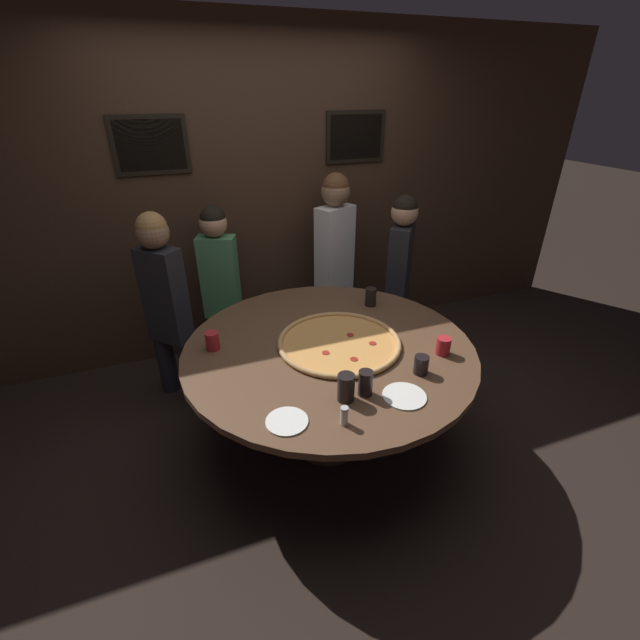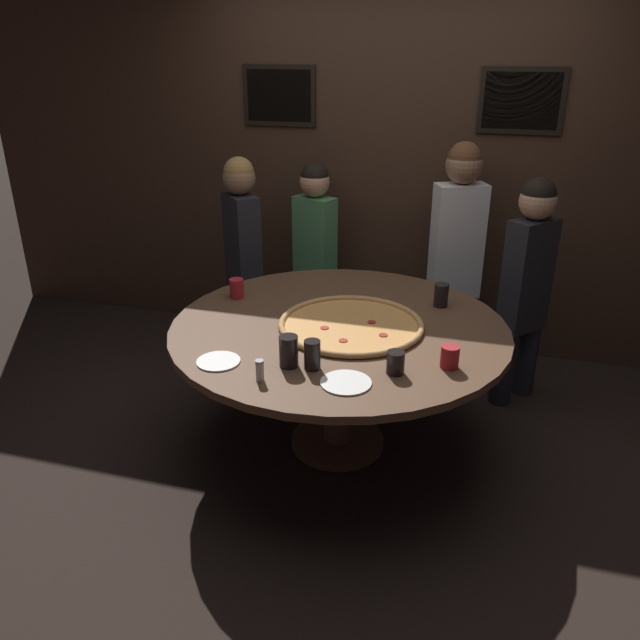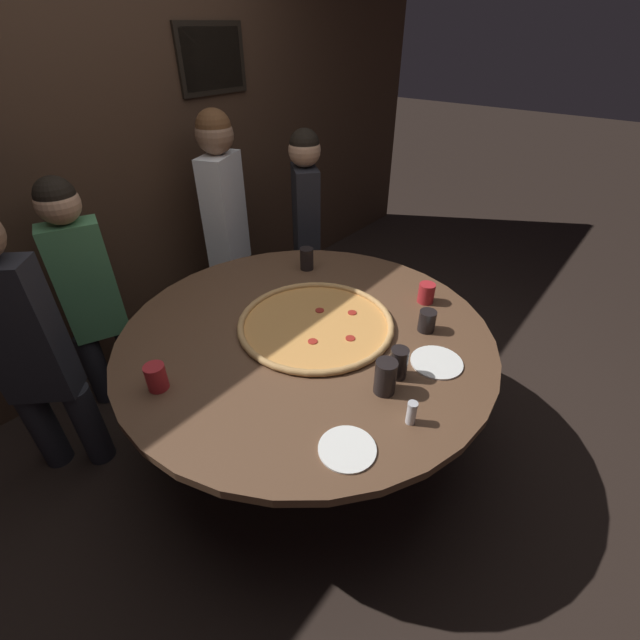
# 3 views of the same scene
# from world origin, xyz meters

# --- Properties ---
(ground_plane) EXTENTS (24.00, 24.00, 0.00)m
(ground_plane) POSITION_xyz_m (0.00, 0.00, 0.00)
(ground_plane) COLOR black
(back_wall) EXTENTS (6.40, 0.08, 2.60)m
(back_wall) POSITION_xyz_m (0.00, 1.48, 1.30)
(back_wall) COLOR #3D281C
(back_wall) RESTS_ON ground_plane
(dining_table) EXTENTS (1.75, 1.75, 0.74)m
(dining_table) POSITION_xyz_m (0.00, 0.00, 0.63)
(dining_table) COLOR brown
(dining_table) RESTS_ON ground_plane
(giant_pizza) EXTENTS (0.75, 0.75, 0.03)m
(giant_pizza) POSITION_xyz_m (0.06, -0.01, 0.75)
(giant_pizza) COLOR #E0994C
(giant_pizza) RESTS_ON dining_table
(drink_cup_by_shaker) EXTENTS (0.07, 0.07, 0.14)m
(drink_cup_by_shaker) POSITION_xyz_m (-0.00, -0.49, 0.81)
(drink_cup_by_shaker) COLOR black
(drink_cup_by_shaker) RESTS_ON dining_table
(drink_cup_far_left) EXTENTS (0.08, 0.08, 0.11)m
(drink_cup_far_left) POSITION_xyz_m (-0.66, 0.21, 0.80)
(drink_cup_far_left) COLOR #B22328
(drink_cup_far_left) RESTS_ON dining_table
(drink_cup_near_right) EXTENTS (0.08, 0.08, 0.10)m
(drink_cup_near_right) POSITION_xyz_m (0.36, -0.44, 0.79)
(drink_cup_near_right) COLOR black
(drink_cup_near_right) RESTS_ON dining_table
(drink_cup_far_right) EXTENTS (0.09, 0.09, 0.15)m
(drink_cup_far_right) POSITION_xyz_m (-0.11, -0.50, 0.81)
(drink_cup_far_right) COLOR black
(drink_cup_far_right) RESTS_ON dining_table
(drink_cup_beside_pizza) EXTENTS (0.08, 0.08, 0.13)m
(drink_cup_beside_pizza) POSITION_xyz_m (0.48, 0.40, 0.80)
(drink_cup_beside_pizza) COLOR black
(drink_cup_beside_pizza) RESTS_ON dining_table
(drink_cup_centre_back) EXTENTS (0.08, 0.08, 0.10)m
(drink_cup_centre_back) POSITION_xyz_m (0.59, -0.32, 0.79)
(drink_cup_centre_back) COLOR #B22328
(drink_cup_centre_back) RESTS_ON dining_table
(white_plate_near_front) EXTENTS (0.20, 0.20, 0.01)m
(white_plate_near_front) POSITION_xyz_m (-0.43, -0.55, 0.74)
(white_plate_near_front) COLOR white
(white_plate_near_front) RESTS_ON dining_table
(white_plate_far_back) EXTENTS (0.22, 0.22, 0.01)m
(white_plate_far_back) POSITION_xyz_m (0.18, -0.59, 0.74)
(white_plate_far_back) COLOR white
(white_plate_far_back) RESTS_ON dining_table
(condiment_shaker) EXTENTS (0.04, 0.04, 0.10)m
(condiment_shaker) POSITION_xyz_m (-0.19, -0.66, 0.79)
(condiment_shaker) COLOR silver
(condiment_shaker) RESTS_ON dining_table
(diner_far_left) EXTENTS (0.41, 0.28, 1.54)m
(diner_far_left) POSITION_xyz_m (0.50, 1.13, 0.87)
(diner_far_left) COLOR #232328
(diner_far_left) RESTS_ON ground_plane
(diner_centre_back) EXTENTS (0.34, 0.34, 1.42)m
(diner_centre_back) POSITION_xyz_m (-0.89, 0.86, 0.81)
(diner_centre_back) COLOR #232328
(diner_centre_back) RESTS_ON ground_plane
(diner_side_right) EXTENTS (0.36, 0.25, 1.36)m
(diner_side_right) POSITION_xyz_m (-0.46, 1.15, 0.77)
(diner_side_right) COLOR #232328
(diner_side_right) RESTS_ON ground_plane
(diner_side_left) EXTENTS (0.32, 0.35, 1.40)m
(diner_side_left) POSITION_xyz_m (0.94, 0.80, 0.79)
(diner_side_left) COLOR #232328
(diner_side_left) RESTS_ON ground_plane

